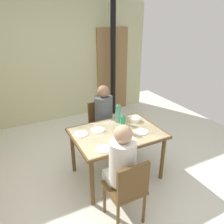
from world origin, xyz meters
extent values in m
plane|color=silver|center=(0.00, 0.00, 0.00)|extent=(6.48, 6.48, 0.00)
cube|color=beige|center=(0.00, 2.49, 1.28)|extent=(4.75, 0.10, 2.57)
cube|color=olive|center=(1.51, 2.41, 1.00)|extent=(0.80, 0.05, 2.00)
cylinder|color=black|center=(1.39, 2.14, 1.28)|extent=(0.12, 0.12, 2.57)
cube|color=brown|center=(0.36, 0.04, 0.72)|extent=(1.24, 0.90, 0.04)
cube|color=beige|center=(0.36, 0.04, 0.74)|extent=(1.19, 0.86, 0.00)
cylinder|color=brown|center=(-0.19, -0.34, 0.35)|extent=(0.06, 0.06, 0.70)
cylinder|color=brown|center=(0.90, -0.34, 0.35)|extent=(0.06, 0.06, 0.70)
cylinder|color=brown|center=(-0.19, 0.42, 0.35)|extent=(0.06, 0.06, 0.70)
cylinder|color=brown|center=(0.90, 0.42, 0.35)|extent=(0.06, 0.06, 0.70)
cube|color=brown|center=(0.06, -0.69, 0.45)|extent=(0.40, 0.40, 0.04)
cube|color=brown|center=(0.06, -0.87, 0.66)|extent=(0.38, 0.04, 0.42)
cylinder|color=brown|center=(-0.11, -0.52, 0.21)|extent=(0.04, 0.04, 0.41)
cylinder|color=brown|center=(0.23, -0.52, 0.21)|extent=(0.04, 0.04, 0.41)
cylinder|color=brown|center=(-0.11, -0.86, 0.21)|extent=(0.04, 0.04, 0.41)
cylinder|color=brown|center=(0.23, -0.86, 0.21)|extent=(0.04, 0.04, 0.41)
cube|color=brown|center=(0.47, 0.77, 0.45)|extent=(0.40, 0.40, 0.04)
cube|color=brown|center=(0.47, 0.95, 0.66)|extent=(0.38, 0.04, 0.42)
cylinder|color=brown|center=(0.64, 0.60, 0.21)|extent=(0.04, 0.04, 0.41)
cylinder|color=brown|center=(0.30, 0.60, 0.21)|extent=(0.04, 0.04, 0.41)
cylinder|color=brown|center=(0.64, 0.94, 0.21)|extent=(0.04, 0.04, 0.41)
cylinder|color=brown|center=(0.30, 0.94, 0.21)|extent=(0.04, 0.04, 0.41)
cube|color=silver|center=(0.06, -0.53, 0.51)|extent=(0.30, 0.22, 0.12)
cylinder|color=silver|center=(0.06, -0.64, 0.77)|extent=(0.30, 0.30, 0.52)
sphere|color=tan|center=(0.06, -0.64, 1.12)|extent=(0.20, 0.20, 0.20)
cube|color=#464860|center=(0.47, 0.61, 0.51)|extent=(0.30, 0.22, 0.12)
cylinder|color=#4C5156|center=(0.47, 0.72, 0.77)|extent=(0.30, 0.30, 0.52)
sphere|color=#846047|center=(0.47, 0.72, 1.12)|extent=(0.20, 0.20, 0.20)
cylinder|color=#3A846A|center=(0.53, 0.32, 0.87)|extent=(0.07, 0.07, 0.27)
cone|color=#447A69|center=(0.53, 0.32, 1.03)|extent=(0.05, 0.05, 0.04)
cylinder|color=#277B4E|center=(0.44, 0.03, 0.85)|extent=(0.08, 0.08, 0.23)
cone|color=#337B5A|center=(0.44, 0.03, 0.99)|extent=(0.05, 0.05, 0.04)
cylinder|color=silver|center=(0.78, 0.23, 0.76)|extent=(0.17, 0.17, 0.05)
cylinder|color=white|center=(0.65, -0.12, 0.74)|extent=(0.20, 0.20, 0.01)
cylinder|color=white|center=(-0.12, 0.22, 0.74)|extent=(0.21, 0.21, 0.01)
cylinder|color=white|center=(0.13, 0.21, 0.74)|extent=(0.20, 0.20, 0.01)
cylinder|color=white|center=(0.00, -0.26, 0.74)|extent=(0.19, 0.19, 0.01)
cylinder|color=silver|center=(0.49, 0.11, 0.79)|extent=(0.06, 0.06, 0.10)
cylinder|color=#DBB77A|center=(0.27, -0.19, 0.75)|extent=(0.19, 0.19, 0.02)
cube|color=silver|center=(0.37, 0.34, 0.74)|extent=(0.10, 0.13, 0.00)
cube|color=silver|center=(0.06, 0.02, 0.74)|extent=(0.15, 0.03, 0.00)
camera|label=1|loc=(-0.95, -2.34, 2.24)|focal=35.22mm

